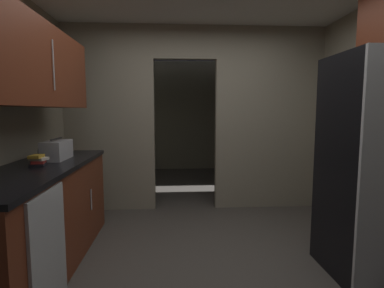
{
  "coord_description": "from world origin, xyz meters",
  "views": [
    {
      "loc": [
        -0.32,
        -2.55,
        1.41
      ],
      "look_at": [
        -0.13,
        0.49,
        1.07
      ],
      "focal_mm": 28.32,
      "sensor_mm": 36.0,
      "label": 1
    }
  ],
  "objects_px": {
    "refrigerator": "(379,167)",
    "book_stack": "(38,161)",
    "dishwasher": "(49,253)",
    "boombox": "(57,150)"
  },
  "relations": [
    {
      "from": "refrigerator",
      "to": "book_stack",
      "type": "distance_m",
      "value": 2.91
    },
    {
      "from": "refrigerator",
      "to": "book_stack",
      "type": "xyz_separation_m",
      "value": [
        -2.9,
        0.26,
        0.04
      ]
    },
    {
      "from": "refrigerator",
      "to": "dishwasher",
      "type": "distance_m",
      "value": 2.66
    },
    {
      "from": "dishwasher",
      "to": "book_stack",
      "type": "height_order",
      "value": "book_stack"
    },
    {
      "from": "boombox",
      "to": "book_stack",
      "type": "relative_size",
      "value": 2.5
    },
    {
      "from": "dishwasher",
      "to": "book_stack",
      "type": "xyz_separation_m",
      "value": [
        -0.31,
        0.62,
        0.54
      ]
    },
    {
      "from": "refrigerator",
      "to": "boombox",
      "type": "height_order",
      "value": "refrigerator"
    },
    {
      "from": "boombox",
      "to": "book_stack",
      "type": "height_order",
      "value": "boombox"
    },
    {
      "from": "book_stack",
      "to": "dishwasher",
      "type": "bearing_deg",
      "value": -63.48
    },
    {
      "from": "dishwasher",
      "to": "boombox",
      "type": "distance_m",
      "value": 1.19
    }
  ]
}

